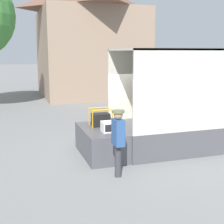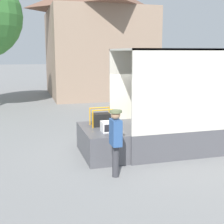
# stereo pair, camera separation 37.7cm
# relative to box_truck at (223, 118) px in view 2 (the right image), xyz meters

# --- Properties ---
(ground_plane) EXTENTS (160.00, 160.00, 0.00)m
(ground_plane) POSITION_rel_box_truck_xyz_m (-3.86, -0.00, -0.96)
(ground_plane) COLOR gray
(box_truck) EXTENTS (6.70, 2.39, 3.37)m
(box_truck) POSITION_rel_box_truck_xyz_m (0.00, 0.00, 0.00)
(box_truck) COLOR #B2B2B7
(box_truck) RESTS_ON ground
(tailgate_deck) EXTENTS (1.21, 2.27, 0.88)m
(tailgate_deck) POSITION_rel_box_truck_xyz_m (-4.46, -0.00, -0.52)
(tailgate_deck) COLOR #4C4C51
(tailgate_deck) RESTS_ON ground
(microwave) EXTENTS (0.45, 0.41, 0.32)m
(microwave) POSITION_rel_box_truck_xyz_m (-4.34, -0.46, 0.08)
(microwave) COLOR white
(microwave) RESTS_ON tailgate_deck
(portable_generator) EXTENTS (0.69, 0.48, 0.58)m
(portable_generator) POSITION_rel_box_truck_xyz_m (-4.36, 0.34, 0.14)
(portable_generator) COLOR black
(portable_generator) RESTS_ON tailgate_deck
(worker_person) EXTENTS (0.32, 0.44, 1.80)m
(worker_person) POSITION_rel_box_truck_xyz_m (-4.53, -1.83, 0.15)
(worker_person) COLOR #38383D
(worker_person) RESTS_ON ground
(house_backdrop) EXTENTS (7.51, 8.33, 8.51)m
(house_backdrop) POSITION_rel_box_truck_xyz_m (-1.24, 14.33, 3.37)
(house_backdrop) COLOR gray
(house_backdrop) RESTS_ON ground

